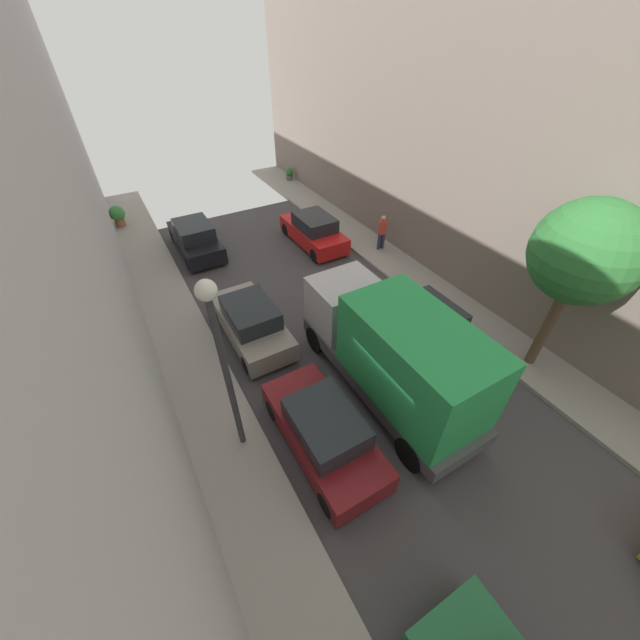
% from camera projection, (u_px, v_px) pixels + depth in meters
% --- Properties ---
extents(ground, '(32.00, 32.00, 0.00)m').
position_uv_depth(ground, '(402.00, 408.00, 11.21)').
color(ground, '#423F42').
extents(sidewalk_left, '(2.00, 44.00, 0.15)m').
position_uv_depth(sidewalk_left, '(247.00, 489.00, 9.26)').
color(sidewalk_left, gray).
rests_on(sidewalk_left, ground).
extents(sidewalk_right, '(2.00, 44.00, 0.15)m').
position_uv_depth(sidewalk_right, '(512.00, 349.00, 13.07)').
color(sidewalk_right, gray).
rests_on(sidewalk_right, ground).
extents(parked_car_left_2, '(1.78, 4.20, 1.57)m').
position_uv_depth(parked_car_left_2, '(324.00, 431.00, 9.78)').
color(parked_car_left_2, maroon).
rests_on(parked_car_left_2, ground).
extents(parked_car_left_3, '(1.78, 4.20, 1.57)m').
position_uv_depth(parked_car_left_3, '(251.00, 322.00, 13.18)').
color(parked_car_left_3, gray).
rests_on(parked_car_left_3, ground).
extents(parked_car_left_4, '(1.78, 4.20, 1.57)m').
position_uv_depth(parked_car_left_4, '(196.00, 239.00, 17.94)').
color(parked_car_left_4, black).
rests_on(parked_car_left_4, ground).
extents(parked_car_right_2, '(1.78, 4.20, 1.57)m').
position_uv_depth(parked_car_right_2, '(426.00, 323.00, 13.13)').
color(parked_car_right_2, silver).
rests_on(parked_car_right_2, ground).
extents(parked_car_right_3, '(1.78, 4.20, 1.57)m').
position_uv_depth(parked_car_right_3, '(314.00, 231.00, 18.55)').
color(parked_car_right_3, red).
rests_on(parked_car_right_3, ground).
extents(delivery_truck, '(2.26, 6.60, 3.38)m').
position_uv_depth(delivery_truck, '(393.00, 352.00, 10.55)').
color(delivery_truck, '#4C4C51').
rests_on(delivery_truck, ground).
extents(pedestrian, '(0.40, 0.36, 1.72)m').
position_uv_depth(pedestrian, '(382.00, 231.00, 17.78)').
color(pedestrian, '#2D334C').
rests_on(pedestrian, sidewalk_right).
extents(street_tree_1, '(2.89, 2.89, 5.64)m').
position_uv_depth(street_tree_1, '(586.00, 253.00, 9.83)').
color(street_tree_1, brown).
rests_on(street_tree_1, sidewalk_right).
extents(potted_plant_3, '(0.79, 0.79, 1.13)m').
position_uv_depth(potted_plant_3, '(118.00, 215.00, 19.84)').
color(potted_plant_3, brown).
rests_on(potted_plant_3, sidewalk_left).
extents(potted_plant_4, '(0.52, 0.52, 0.79)m').
position_uv_depth(potted_plant_4, '(289.00, 174.00, 25.41)').
color(potted_plant_4, slate).
rests_on(potted_plant_4, sidewalk_right).
extents(lamp_post, '(0.44, 0.44, 5.35)m').
position_uv_depth(lamp_post, '(221.00, 350.00, 7.93)').
color(lamp_post, '#333338').
rests_on(lamp_post, sidewalk_left).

